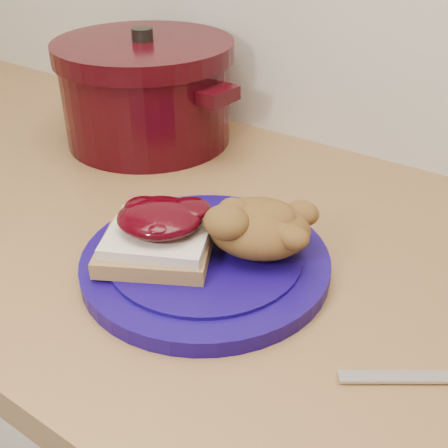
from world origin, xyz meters
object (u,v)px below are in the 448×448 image
Objects in this scene: butter_knife at (437,377)px; dutch_oven at (147,91)px; pepper_grinder at (177,107)px; plate at (206,262)px.

dutch_oven is (-0.53, 0.24, 0.08)m from butter_knife.
pepper_grinder is (-0.47, 0.24, 0.06)m from butter_knife.
pepper_grinder is (-0.22, 0.23, 0.06)m from plate.
dutch_oven reaches higher than plate.
butter_knife is (0.25, -0.01, -0.01)m from plate.
butter_knife is 0.53m from pepper_grinder.
dutch_oven is at bearing 120.65° from butter_knife.
pepper_grinder is (0.06, 0.00, -0.01)m from dutch_oven.
dutch_oven is 2.47× the size of pepper_grinder.
plate is 0.82× the size of dutch_oven.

